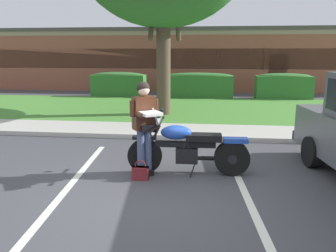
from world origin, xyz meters
TOP-DOWN VIEW (x-y plane):
  - ground_plane at (0.00, 0.00)m, footprint 140.00×140.00m
  - curb_strip at (0.00, 3.30)m, footprint 60.00×0.20m
  - concrete_walk at (0.00, 4.15)m, footprint 60.00×1.50m
  - grass_lawn at (0.00, 7.91)m, footprint 60.00×6.02m
  - stall_stripe_0 at (-1.53, 0.20)m, footprint 0.45×4.40m
  - stall_stripe_1 at (1.38, 0.20)m, footprint 0.45×4.40m
  - motorcycle at (0.51, 0.87)m, footprint 2.24×0.82m
  - rider_person at (-0.34, 0.70)m, footprint 0.61×0.67m
  - handbag at (-0.38, 0.46)m, footprint 0.28×0.13m
  - hedge_left at (-3.62, 11.29)m, footprint 2.66×0.90m
  - hedge_center_left at (0.38, 11.29)m, footprint 3.27×0.90m
  - hedge_center_right at (4.38, 11.29)m, footprint 2.57×0.90m
  - brick_building at (-0.76, 18.00)m, footprint 26.81×8.77m

SIDE VIEW (x-z plane):
  - ground_plane at x=0.00m, z-range 0.00..0.00m
  - stall_stripe_0 at x=-1.53m, z-range 0.00..0.01m
  - stall_stripe_1 at x=1.38m, z-range 0.00..0.01m
  - grass_lawn at x=0.00m, z-range 0.00..0.06m
  - concrete_walk at x=0.00m, z-range 0.00..0.08m
  - curb_strip at x=0.00m, z-range 0.00..0.12m
  - handbag at x=-0.38m, z-range -0.04..0.32m
  - motorcycle at x=0.51m, z-range -0.14..1.12m
  - hedge_left at x=-3.62m, z-range 0.03..1.27m
  - hedge_center_right at x=4.38m, z-range 0.03..1.27m
  - hedge_center_left at x=0.38m, z-range 0.03..1.27m
  - rider_person at x=-0.34m, z-range 0.15..1.86m
  - brick_building at x=-0.76m, z-range 0.00..3.56m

